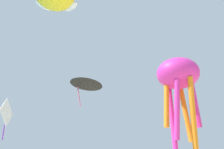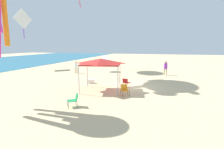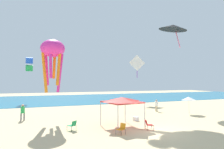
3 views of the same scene
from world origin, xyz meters
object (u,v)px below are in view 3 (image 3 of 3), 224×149
object	(u,v)px
cooler_box	(136,119)
person_by_tent	(156,104)
canopy_tent	(122,100)
folding_chair_left_of_tent	(148,124)
person_kite_handler	(23,111)
kite_box_blue	(29,64)
kite_octopus_magenta	(53,51)
folding_chair_near_cooler	(73,125)
kite_delta_black	(173,27)
beach_umbrella	(189,99)
folding_chair_facing_ocean	(122,128)
kite_diamond_white	(137,64)

from	to	relation	value
cooler_box	person_by_tent	xyz separation A→B (m)	(5.47, 4.40, 0.75)
canopy_tent	folding_chair_left_of_tent	size ratio (longest dim) A/B	4.29
person_kite_handler	kite_box_blue	size ratio (longest dim) A/B	0.59
kite_box_blue	kite_octopus_magenta	bearing A→B (deg)	91.53
canopy_tent	kite_box_blue	world-z (taller)	kite_box_blue
folding_chair_near_cooler	kite_delta_black	xyz separation A→B (m)	(16.13, 7.32, 11.85)
beach_umbrella	person_by_tent	size ratio (longest dim) A/B	1.37
beach_umbrella	folding_chair_left_of_tent	size ratio (longest dim) A/B	2.71
folding_chair_facing_ocean	folding_chair_left_of_tent	size ratio (longest dim) A/B	1.00
kite_octopus_magenta	canopy_tent	bearing A→B (deg)	67.58
folding_chair_near_cooler	folding_chair_facing_ocean	distance (m)	4.15
folding_chair_near_cooler	cooler_box	world-z (taller)	folding_chair_near_cooler
folding_chair_facing_ocean	kite_box_blue	world-z (taller)	kite_box_blue
person_kite_handler	kite_box_blue	xyz separation A→B (m)	(-0.59, 19.03, 6.58)
folding_chair_left_of_tent	person_by_tent	bearing A→B (deg)	-23.87
beach_umbrella	person_by_tent	xyz separation A→B (m)	(-2.64, 3.15, -0.98)
canopy_tent	folding_chair_near_cooler	bearing A→B (deg)	177.25
person_kite_handler	kite_delta_black	distance (m)	23.38
folding_chair_near_cooler	folding_chair_left_of_tent	xyz separation A→B (m)	(6.01, -1.97, 0.00)
canopy_tent	person_kite_handler	bearing A→B (deg)	144.61
folding_chair_near_cooler	person_by_tent	world-z (taller)	person_by_tent
folding_chair_left_of_tent	person_kite_handler	bearing A→B (deg)	66.27
folding_chair_near_cooler	cooler_box	distance (m)	6.98
folding_chair_facing_ocean	kite_octopus_magenta	xyz separation A→B (m)	(-4.79, 6.76, 6.72)
beach_umbrella	folding_chair_facing_ocean	bearing A→B (deg)	-154.99
kite_box_blue	person_by_tent	bearing A→B (deg)	124.26
cooler_box	person_by_tent	size ratio (longest dim) A/B	0.41
person_kite_handler	kite_box_blue	world-z (taller)	kite_box_blue
folding_chair_left_of_tent	kite_octopus_magenta	bearing A→B (deg)	63.51
folding_chair_left_of_tent	kite_delta_black	xyz separation A→B (m)	(10.12, 9.28, 11.85)
canopy_tent	kite_octopus_magenta	bearing A→B (deg)	141.89
kite_box_blue	kite_delta_black	bearing A→B (deg)	132.03
folding_chair_near_cooler	cooler_box	size ratio (longest dim) A/B	1.24
beach_umbrella	person_by_tent	distance (m)	4.22
kite_diamond_white	kite_box_blue	size ratio (longest dim) A/B	1.56
beach_umbrella	cooler_box	world-z (taller)	beach_umbrella
folding_chair_facing_ocean	cooler_box	size ratio (longest dim) A/B	1.24
cooler_box	person_kite_handler	xyz separation A→B (m)	(-11.04, 4.23, 0.79)
folding_chair_left_of_tent	beach_umbrella	bearing A→B (deg)	-47.20
cooler_box	kite_octopus_magenta	world-z (taller)	kite_octopus_magenta
kite_delta_black	cooler_box	bearing A→B (deg)	3.11
folding_chair_near_cooler	kite_diamond_white	world-z (taller)	kite_diamond_white
cooler_box	person_by_tent	world-z (taller)	person_by_tent
beach_umbrella	folding_chair_facing_ocean	world-z (taller)	beach_umbrella
folding_chair_left_of_tent	kite_box_blue	xyz separation A→B (m)	(-10.87, 26.93, 7.09)
person_by_tent	canopy_tent	bearing A→B (deg)	-50.01
folding_chair_left_of_tent	cooler_box	distance (m)	3.75
folding_chair_left_of_tent	cooler_box	bearing A→B (deg)	2.11
canopy_tent	kite_box_blue	distance (m)	27.30
person_by_tent	kite_delta_black	distance (m)	12.08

